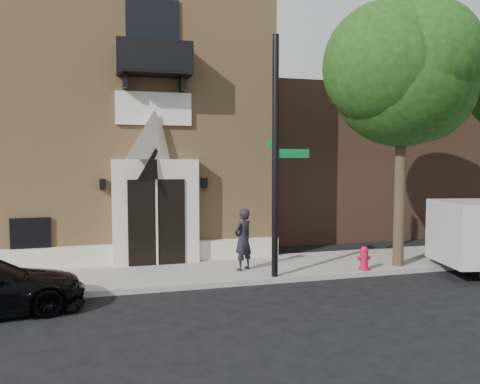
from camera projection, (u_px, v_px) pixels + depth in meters
name	position (u px, v px, depth m)	size (l,w,h in m)	color
ground	(205.00, 289.00, 12.09)	(120.00, 120.00, 0.00)	black
sidewalk	(229.00, 270.00, 13.79)	(42.00, 3.00, 0.15)	gray
church	(92.00, 127.00, 18.62)	(12.20, 11.01, 9.30)	tan
neighbour_building	(403.00, 162.00, 23.70)	(18.00, 8.00, 6.40)	brown
street_tree_left	(405.00, 73.00, 13.61)	(4.97, 4.38, 7.77)	#38281C
street_sign	(276.00, 157.00, 12.59)	(1.03, 1.05, 6.50)	black
fire_hydrant	(364.00, 258.00, 13.49)	(0.40, 0.32, 0.70)	#B91235
planter	(163.00, 251.00, 14.43)	(0.67, 0.58, 0.75)	#587137
pedestrian_near	(243.00, 239.00, 13.48)	(0.65, 0.43, 1.78)	black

